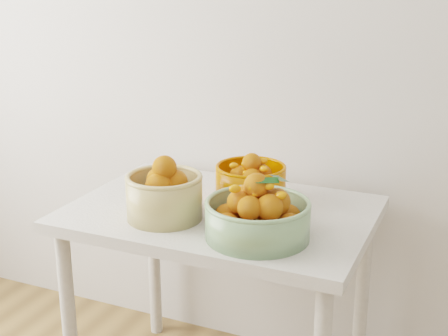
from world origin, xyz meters
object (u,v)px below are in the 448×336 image
(bowl_orange, at_px, (251,182))
(bowl_green, at_px, (258,216))
(table, at_px, (221,235))
(bowl_cream, at_px, (165,194))

(bowl_orange, bearing_deg, bowl_green, -64.57)
(bowl_orange, bearing_deg, table, -122.19)
(bowl_cream, distance_m, bowl_orange, 0.32)
(table, height_order, bowl_orange, bowl_orange)
(table, bearing_deg, bowl_green, -41.17)
(table, relative_size, bowl_green, 2.48)
(table, distance_m, bowl_green, 0.31)
(bowl_cream, relative_size, bowl_green, 0.74)
(bowl_cream, xyz_separation_m, bowl_green, (0.33, -0.02, -0.01))
(bowl_cream, bearing_deg, bowl_green, -4.33)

